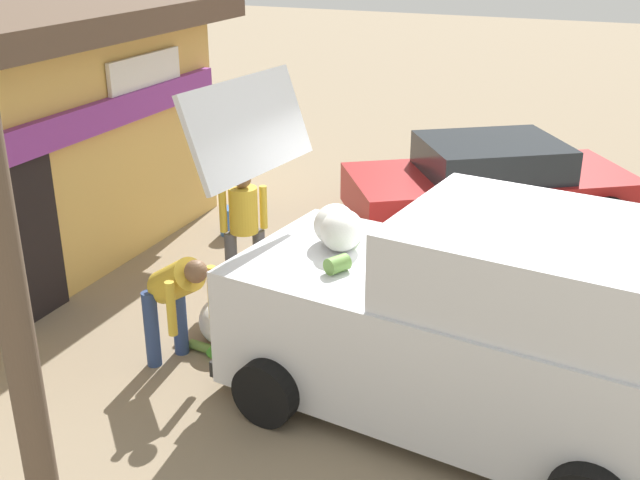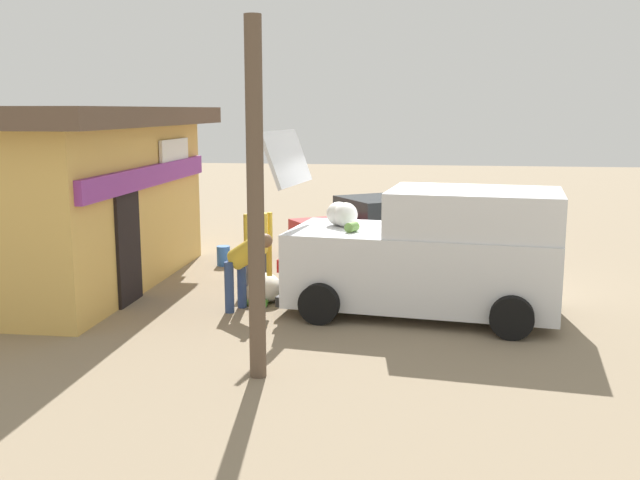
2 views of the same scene
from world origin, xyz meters
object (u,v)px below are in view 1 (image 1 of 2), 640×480
(parked_sedan, at_px, (489,184))
(unloaded_banana_pile, at_px, (227,321))
(vendor_standing, at_px, (244,222))
(customer_bending, at_px, (176,295))
(paint_bucket, at_px, (229,221))
(delivery_van, at_px, (479,322))

(parked_sedan, bearing_deg, unloaded_banana_pile, 158.58)
(parked_sedan, relative_size, unloaded_banana_pile, 4.96)
(vendor_standing, bearing_deg, unloaded_banana_pile, -161.68)
(vendor_standing, xyz_separation_m, unloaded_banana_pile, (-1.14, -0.38, -0.68))
(customer_bending, bearing_deg, vendor_standing, 6.73)
(vendor_standing, bearing_deg, parked_sedan, -32.05)
(vendor_standing, height_order, customer_bending, vendor_standing)
(vendor_standing, distance_m, paint_bucket, 2.00)
(parked_sedan, distance_m, paint_bucket, 3.86)
(vendor_standing, height_order, paint_bucket, vendor_standing)
(vendor_standing, bearing_deg, paint_bucket, 35.51)
(parked_sedan, bearing_deg, delivery_van, -169.54)
(delivery_van, height_order, vendor_standing, delivery_van)
(unloaded_banana_pile, height_order, paint_bucket, unloaded_banana_pile)
(unloaded_banana_pile, bearing_deg, vendor_standing, 18.32)
(vendor_standing, relative_size, paint_bucket, 3.89)
(vendor_standing, bearing_deg, customer_bending, -173.27)
(customer_bending, bearing_deg, delivery_van, -83.86)
(unloaded_banana_pile, bearing_deg, delivery_van, -97.26)
(customer_bending, distance_m, unloaded_banana_pile, 0.90)
(customer_bending, distance_m, paint_bucket, 3.62)
(parked_sedan, relative_size, vendor_standing, 2.80)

